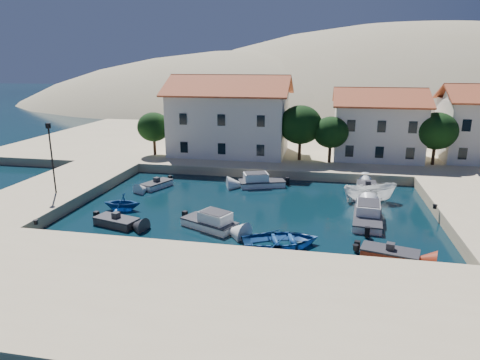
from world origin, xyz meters
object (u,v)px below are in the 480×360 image
(building_mid, at_px, (378,123))
(cabin_cruiser_east, at_px, (368,217))
(cabin_cruiser_south, at_px, (209,222))
(boat_east, at_px, (369,201))
(building_left, at_px, (230,114))
(rowboat_south, at_px, (281,246))
(lamppost, at_px, (51,151))

(building_mid, bearing_deg, cabin_cruiser_east, -97.09)
(cabin_cruiser_south, distance_m, cabin_cruiser_east, 12.49)
(boat_east, bearing_deg, building_left, 35.00)
(building_left, distance_m, cabin_cruiser_east, 25.49)
(cabin_cruiser_east, relative_size, boat_east, 1.14)
(rowboat_south, bearing_deg, boat_east, -50.19)
(building_mid, bearing_deg, lamppost, -144.55)
(building_mid, distance_m, cabin_cruiser_east, 21.22)
(building_left, height_order, cabin_cruiser_south, building_left)
(lamppost, relative_size, cabin_cruiser_east, 1.13)
(building_left, bearing_deg, cabin_cruiser_east, -51.65)
(rowboat_south, height_order, boat_east, boat_east)
(building_mid, distance_m, rowboat_south, 28.23)
(rowboat_south, distance_m, cabin_cruiser_east, 8.54)
(building_left, relative_size, cabin_cruiser_south, 3.09)
(building_mid, height_order, rowboat_south, building_mid)
(cabin_cruiser_east, xyz_separation_m, boat_east, (0.64, 5.51, -0.48))
(lamppost, relative_size, cabin_cruiser_south, 1.31)
(cabin_cruiser_south, xyz_separation_m, cabin_cruiser_east, (11.99, 3.50, -0.00))
(building_left, relative_size, boat_east, 3.05)
(building_left, distance_m, lamppost, 23.10)
(lamppost, distance_m, cabin_cruiser_south, 15.85)
(building_mid, xyz_separation_m, rowboat_south, (-8.83, -26.30, -5.22))
(boat_east, bearing_deg, building_mid, -21.19)
(rowboat_south, xyz_separation_m, cabin_cruiser_east, (6.28, 5.77, 0.48))
(cabin_cruiser_south, height_order, rowboat_south, cabin_cruiser_south)
(lamppost, distance_m, boat_east, 28.63)
(cabin_cruiser_south, relative_size, cabin_cruiser_east, 0.87)
(rowboat_south, relative_size, boat_east, 1.11)
(cabin_cruiser_east, bearing_deg, rowboat_south, 137.98)
(building_mid, height_order, cabin_cruiser_east, building_mid)
(building_mid, bearing_deg, cabin_cruiser_south, -121.18)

